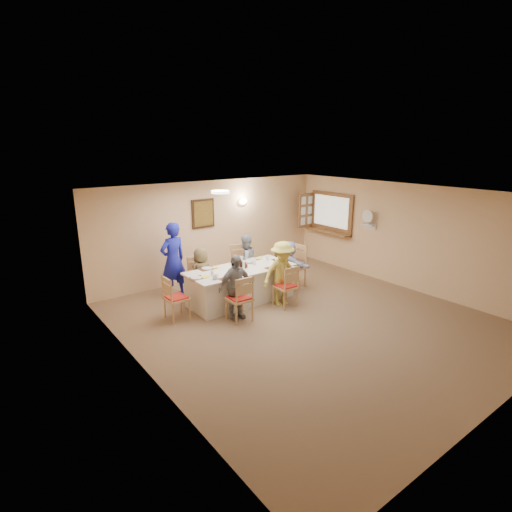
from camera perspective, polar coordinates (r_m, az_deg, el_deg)
ground at (r=8.07m, az=7.21°, el=-9.14°), size 7.00×7.00×0.00m
room_walls at (r=7.56m, az=7.61°, el=1.32°), size 7.00×7.00×7.00m
wall_picture at (r=10.08m, az=-7.57°, el=6.03°), size 0.62×0.05×0.72m
wall_sconce at (r=10.66m, az=-1.88°, el=7.78°), size 0.26×0.09×0.18m
ceiling_light at (r=7.94m, az=-5.12°, el=9.11°), size 0.36×0.36×0.05m
serving_hatch at (r=11.46m, az=10.75°, el=6.06°), size 0.06×1.50×1.15m
hatch_sill at (r=11.47m, az=10.21°, el=3.42°), size 0.30×1.50×0.05m
shutter_door at (r=11.80m, az=7.16°, el=6.48°), size 0.55×0.04×1.00m
fan_shelf at (r=10.57m, az=15.81°, el=4.37°), size 0.22×0.36×0.03m
desk_fan at (r=10.52m, az=15.77°, el=5.15°), size 0.30×0.30×0.28m
dining_table at (r=8.82m, az=-2.16°, el=-4.13°), size 2.40×1.01×0.76m
chair_back_left at (r=9.15m, az=-8.13°, el=-3.05°), size 0.49×0.49×0.91m
chair_back_right at (r=9.73m, az=-1.96°, el=-1.43°), size 0.57×0.57×1.01m
chair_front_left at (r=7.86m, az=-2.43°, el=-5.99°), size 0.47×0.47×0.95m
chair_front_right at (r=8.55m, az=4.23°, el=-4.24°), size 0.45×0.45×0.93m
chair_left_end at (r=8.08m, az=-11.28°, el=-5.82°), size 0.44×0.44×0.91m
chair_right_end at (r=9.70m, az=5.37°, el=-1.49°), size 0.55×0.55×1.03m
diner_back_left at (r=9.01m, az=-7.79°, el=-2.47°), size 0.67×0.52×1.17m
diner_back_right at (r=9.59m, az=-1.56°, el=-0.76°), size 0.72×0.61×1.31m
diner_front_left at (r=7.88m, az=-2.94°, el=-4.46°), size 0.78×0.34×1.32m
diner_front_right at (r=8.56m, az=3.73°, el=-2.51°), size 1.10×0.85×1.41m
diner_right_end at (r=9.60m, az=4.81°, el=-1.25°), size 1.11×0.45×1.16m
caregiver at (r=9.13m, az=-11.76°, el=-0.58°), size 0.76×0.61×1.73m
placemat_fl at (r=8.05m, az=-3.99°, el=-3.26°), size 0.37×0.27×0.01m
plate_fl at (r=8.05m, az=-3.99°, el=-3.19°), size 0.24×0.24×0.02m
napkin_fl at (r=8.10m, az=-2.73°, el=-3.06°), size 0.14×0.14×0.01m
placemat_fr at (r=8.73m, az=2.63°, el=-1.71°), size 0.38×0.28×0.01m
plate_fr at (r=8.72m, az=2.63°, el=-1.65°), size 0.23×0.23×0.01m
napkin_fr at (r=8.80m, az=3.74°, el=-1.53°), size 0.15×0.15×0.01m
placemat_bl at (r=8.74m, az=-7.00°, el=-1.80°), size 0.36×0.26×0.01m
plate_bl at (r=8.73m, az=-7.00°, el=-1.74°), size 0.24×0.24×0.02m
napkin_bl at (r=8.78m, az=-5.82°, el=-1.63°), size 0.13×0.13×0.01m
placemat_br at (r=9.36m, az=-0.64°, el=-0.48°), size 0.37×0.27×0.01m
plate_br at (r=9.36m, az=-0.64°, el=-0.42°), size 0.25×0.25×0.02m
napkin_br at (r=9.42m, az=0.42°, el=-0.32°), size 0.14×0.14×0.01m
placemat_le at (r=8.16m, az=-8.55°, el=-3.15°), size 0.33×0.25×0.01m
plate_le at (r=8.15m, az=-8.55°, el=-3.08°), size 0.22×0.22×0.01m
napkin_le at (r=8.19m, az=-7.28°, el=-2.95°), size 0.14×0.14×0.01m
placemat_re at (r=9.35m, az=3.46°, el=-0.52°), size 0.35×0.26×0.01m
plate_re at (r=9.35m, az=3.46°, el=-0.46°), size 0.25×0.25×0.02m
napkin_re at (r=9.43m, az=4.49°, el=-0.36°), size 0.14×0.14×0.01m
teacup_a at (r=8.03m, az=-5.87°, el=-3.03°), size 0.20×0.20×0.09m
teacup_b at (r=9.30m, az=-2.13°, el=-0.32°), size 0.10×0.10×0.09m
bowl_a at (r=8.38m, az=-2.71°, el=-2.30°), size 0.28×0.28×0.05m
bowl_b at (r=9.08m, az=-0.99°, el=-0.82°), size 0.34×0.34×0.06m
condiment_ketchup at (r=8.64m, az=-2.73°, el=-1.04°), size 0.15×0.15×0.26m
condiment_brown at (r=8.76m, az=-2.37°, el=-0.91°), size 0.11×0.11×0.22m
condiment_malt at (r=8.70m, az=-1.56°, el=-1.28°), size 0.18×0.18×0.15m
drinking_glass at (r=8.64m, az=-3.19°, el=-1.53°), size 0.07×0.07×0.10m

